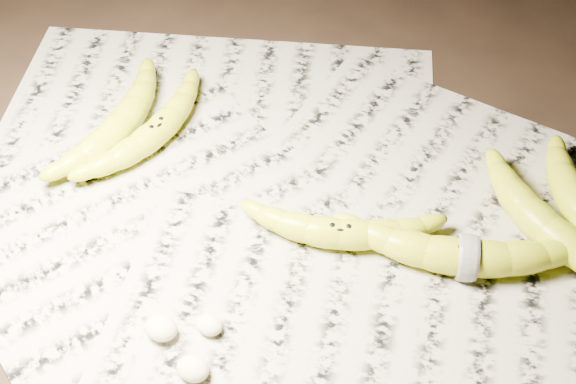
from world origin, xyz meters
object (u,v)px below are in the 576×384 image
at_px(banana_left_b, 122,121).
at_px(banana_left_a, 156,130).
at_px(banana_taped, 467,255).
at_px(banana_center, 340,232).
at_px(banana_upper_a, 550,229).

bearing_deg(banana_left_b, banana_left_a, -82.43).
relative_size(banana_left_b, banana_taped, 0.82).
bearing_deg(banana_left_b, banana_center, -99.34).
distance_m(banana_left_a, banana_center, 0.27).
height_order(banana_left_a, banana_upper_a, banana_upper_a).
bearing_deg(banana_left_a, banana_center, -92.85).
bearing_deg(banana_taped, banana_left_a, 157.32).
distance_m(banana_left_b, banana_center, 0.31).
bearing_deg(banana_upper_a, banana_taped, -104.16).
height_order(banana_left_a, banana_center, same).
distance_m(banana_left_a, banana_upper_a, 0.47).
bearing_deg(banana_center, banana_upper_a, 6.33).
distance_m(banana_left_b, banana_upper_a, 0.52).
relative_size(banana_left_b, banana_center, 1.04).
relative_size(banana_left_b, banana_upper_a, 0.94).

